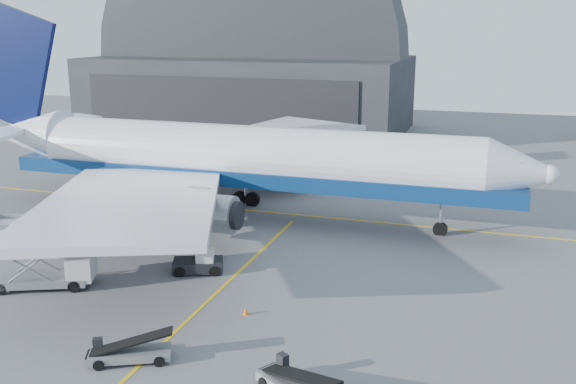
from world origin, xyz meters
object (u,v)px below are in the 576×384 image
(catering_truck, at_px, (39,255))
(pushback_tug, at_px, (199,264))
(belt_loader_a, at_px, (129,352))
(airliner, at_px, (230,157))

(catering_truck, xyz_separation_m, pushback_tug, (8.93, 5.79, -1.67))
(pushback_tug, bearing_deg, belt_loader_a, -102.31)
(catering_truck, height_order, pushback_tug, catering_truck)
(catering_truck, bearing_deg, belt_loader_a, -55.28)
(pushback_tug, relative_size, belt_loader_a, 0.89)
(airliner, relative_size, belt_loader_a, 12.53)
(airliner, height_order, belt_loader_a, airliner)
(airliner, bearing_deg, catering_truck, -106.11)
(airliner, height_order, pushback_tug, airliner)
(airliner, distance_m, catering_truck, 20.55)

